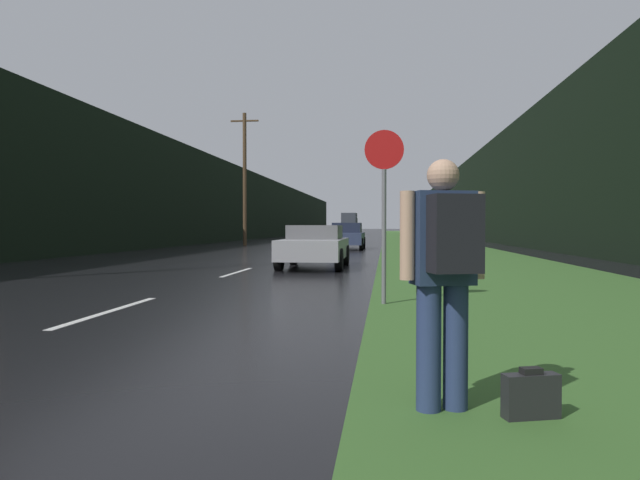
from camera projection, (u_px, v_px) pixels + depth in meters
grass_verge at (426, 244)px, 39.69m from camera, size 6.00×240.00×0.02m
lane_stripe_b at (110, 311)px, 8.09m from camera, size 0.12×3.00×0.01m
lane_stripe_c at (237, 272)px, 15.04m from camera, size 0.12×3.00×0.01m
lane_stripe_d at (284, 258)px, 22.00m from camera, size 0.12×3.00×0.01m
lane_stripe_e at (309, 250)px, 28.95m from camera, size 0.12×3.00×0.01m
lane_stripe_f at (324, 246)px, 35.90m from camera, size 0.12×3.00×0.01m
treeline_far_side at (235, 204)px, 51.42m from camera, size 2.00×140.00×6.42m
treeline_near_side at (489, 196)px, 48.85m from camera, size 2.00×140.00×7.64m
utility_pole_far at (245, 177)px, 36.31m from camera, size 1.80×0.24×8.43m
stop_sign at (384, 201)px, 8.72m from camera, size 0.60×0.07×2.68m
hitchhiker_with_backpack at (445, 268)px, 3.64m from camera, size 0.55×0.48×1.64m
suitcase at (531, 397)px, 3.53m from camera, size 0.37×0.20×0.33m
car_passing_near at (315, 246)px, 16.71m from camera, size 1.85×4.06×1.25m
car_passing_far at (347, 236)px, 30.62m from camera, size 1.86×4.70×1.41m
delivery_truck at (350, 223)px, 90.70m from camera, size 2.40×7.47×3.33m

